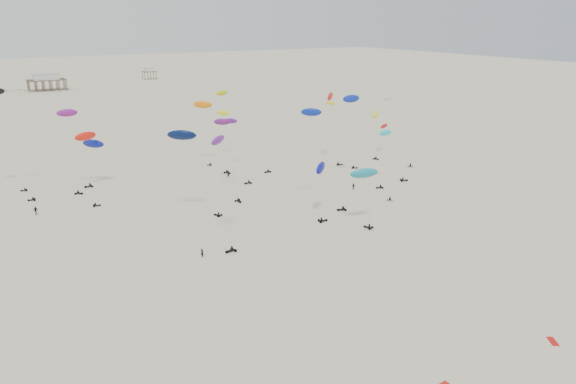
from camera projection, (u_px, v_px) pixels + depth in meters
ground_plane at (137, 132)px, 209.57m from camera, size 900.00×900.00×0.00m
pavilion_main at (47, 83)px, 327.04m from camera, size 21.00×13.00×9.80m
pavilion_small at (149, 74)px, 385.68m from camera, size 9.00×7.00×8.00m
rig_0 at (382, 135)px, 173.20m from camera, size 9.54×7.59×11.11m
rig_1 at (219, 110)px, 162.26m from camera, size 8.74×4.79×21.31m
rig_2 at (244, 139)px, 156.48m from camera, size 8.97×12.50×16.82m
rig_3 at (231, 156)px, 130.96m from camera, size 2.94×9.68×20.66m
rig_4 at (207, 115)px, 158.96m from camera, size 5.61×16.52×20.36m
rig_5 at (396, 122)px, 166.65m from camera, size 5.64×16.27×21.86m
rig_6 at (333, 104)px, 160.82m from camera, size 5.86×13.51×21.54m
rig_7 at (392, 150)px, 144.86m from camera, size 8.13×4.30×13.99m
rig_8 at (364, 179)px, 113.51m from camera, size 6.52×5.60×12.68m
rig_9 at (229, 137)px, 140.82m from camera, size 9.02×4.50×17.55m
rig_10 at (320, 138)px, 123.51m from camera, size 7.48×10.26×22.59m
rig_11 at (334, 130)px, 165.32m from camera, size 5.06×11.33×18.07m
rig_12 at (222, 171)px, 101.16m from camera, size 4.71×7.00×21.42m
rig_13 at (93, 150)px, 141.30m from camera, size 6.38×5.50×12.29m
rig_14 at (86, 143)px, 135.71m from camera, size 5.98×16.83×18.62m
rig_15 at (185, 142)px, 116.86m from camera, size 10.33×7.50×19.48m
rig_16 at (378, 127)px, 140.23m from camera, size 9.66×17.75×22.37m
rig_17 at (356, 115)px, 142.36m from camera, size 5.65×12.35×23.25m
rig_18 at (321, 175)px, 119.13m from camera, size 5.64×7.28×12.03m
rig_20 at (69, 129)px, 133.58m from camera, size 4.98×4.77×20.86m
rig_21 at (2, 111)px, 131.26m from camera, size 7.19×12.17×26.31m
spectator_0 at (202, 257)px, 101.29m from camera, size 0.78×0.84×1.92m
spectator_1 at (353, 189)px, 140.61m from camera, size 1.05×0.99×1.87m
spectator_2 at (36, 215)px, 122.80m from camera, size 1.38×0.82×2.25m
spectator_3 at (228, 177)px, 151.29m from camera, size 0.81×0.56×2.20m
grounded_kite_a at (553, 342)px, 74.88m from camera, size 1.92×2.34×0.08m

